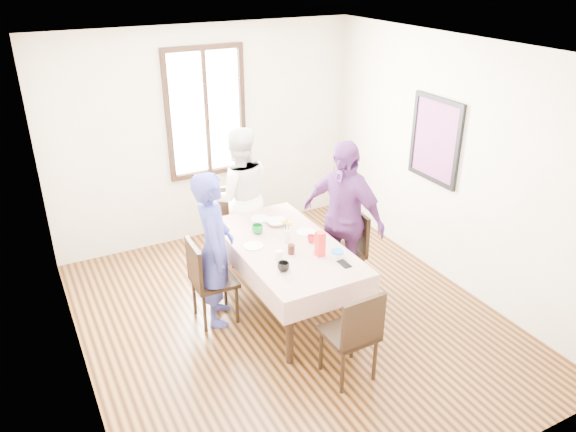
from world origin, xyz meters
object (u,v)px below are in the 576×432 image
at_px(dining_table, 286,277).
at_px(chair_far, 241,225).
at_px(person_left, 214,249).
at_px(person_right, 342,219).
at_px(chair_left, 214,280).
at_px(chair_near, 349,333).
at_px(person_far, 240,197).
at_px(chair_right, 342,252).

height_order(dining_table, chair_far, chair_far).
height_order(dining_table, person_left, person_left).
height_order(chair_far, person_right, person_right).
bearing_deg(chair_left, chair_near, 30.00).
bearing_deg(chair_near, person_left, 116.41).
distance_m(dining_table, person_far, 1.25).
bearing_deg(person_right, chair_left, -115.89).
bearing_deg(chair_right, dining_table, 100.16).
height_order(person_left, person_right, person_right).
xyz_separation_m(dining_table, person_far, (0.00, 1.16, 0.47)).
bearing_deg(dining_table, chair_left, 167.53).
xyz_separation_m(person_left, person_right, (1.42, -0.11, 0.06)).
relative_size(dining_table, person_far, 1.02).
distance_m(chair_right, person_right, 0.41).
distance_m(chair_left, chair_near, 1.53).
distance_m(chair_right, person_far, 1.38).
bearing_deg(person_right, chair_near, -51.48).
distance_m(dining_table, chair_right, 0.74).
relative_size(chair_right, person_right, 0.52).
bearing_deg(person_far, chair_left, 64.34).
bearing_deg(person_right, chair_far, -169.46).
relative_size(chair_near, person_right, 0.52).
bearing_deg(person_left, chair_right, -73.41).
bearing_deg(person_right, person_left, -115.95).
bearing_deg(chair_near, person_right, 58.71).
distance_m(chair_left, person_right, 1.50).
xyz_separation_m(chair_left, person_left, (0.02, 0.00, 0.35)).
xyz_separation_m(chair_right, chair_far, (-0.73, 1.13, 0.00)).
height_order(chair_right, chair_far, same).
distance_m(dining_table, person_left, 0.85).
height_order(chair_right, person_far, person_far).
xyz_separation_m(dining_table, person_left, (-0.71, 0.16, 0.43)).
xyz_separation_m(dining_table, chair_right, (0.73, 0.05, 0.08)).
bearing_deg(chair_far, dining_table, 93.00).
distance_m(chair_left, person_left, 0.35).
xyz_separation_m(dining_table, chair_left, (-0.73, 0.16, 0.08)).
relative_size(chair_right, chair_near, 1.00).
xyz_separation_m(chair_far, person_far, (0.00, -0.02, 0.39)).
bearing_deg(person_far, chair_near, 100.44).
distance_m(person_far, person_right, 1.31).
height_order(chair_right, person_left, person_left).
relative_size(person_far, person_right, 0.97).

